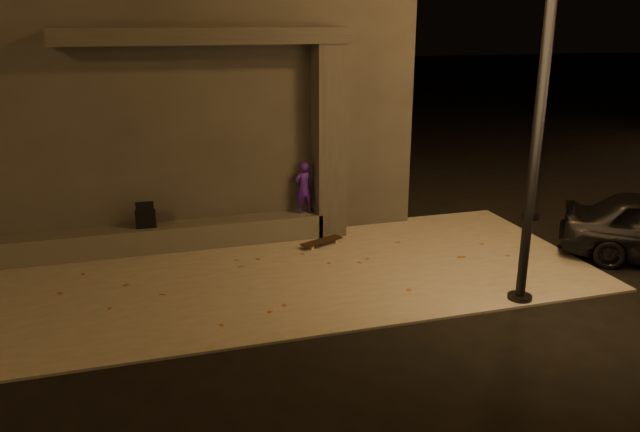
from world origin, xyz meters
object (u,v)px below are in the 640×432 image
object	(u,v)px
skateboard	(322,241)
street_lamp_0	(547,35)
column	(329,142)
backpack	(146,218)
skateboarder	(304,188)

from	to	relation	value
skateboard	street_lamp_0	distance (m)	5.31
column	street_lamp_0	bearing A→B (deg)	-63.57
column	backpack	world-z (taller)	column
backpack	skateboard	bearing A→B (deg)	-10.08
skateboarder	backpack	xyz separation A→B (m)	(-2.94, -0.00, -0.33)
column	skateboarder	world-z (taller)	column
backpack	skateboard	size ratio (longest dim) A/B	0.56
skateboarder	skateboard	xyz separation A→B (m)	(0.16, -0.65, -0.87)
backpack	skateboarder	bearing A→B (deg)	1.76
skateboard	backpack	bearing A→B (deg)	146.03
skateboard	street_lamp_0	size ratio (longest dim) A/B	0.13
backpack	column	bearing A→B (deg)	1.76
column	skateboarder	xyz separation A→B (m)	(-0.50, 0.00, -0.85)
backpack	street_lamp_0	world-z (taller)	street_lamp_0
skateboard	street_lamp_0	world-z (taller)	street_lamp_0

